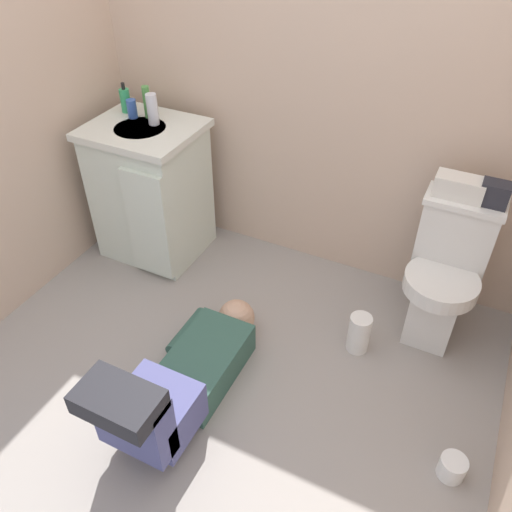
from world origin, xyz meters
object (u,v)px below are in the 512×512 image
object	(u,v)px
person_plumber	(181,379)
soap_dispenser	(125,100)
toilet	(444,274)
toilet_paper_roll	(452,467)
faucet	(156,108)
bottle_green	(147,102)
paper_towel_roll	(359,333)
vanity_cabinet	(151,190)
bottle_blue	(132,109)
tissue_box	(460,187)
toiletry_bag	(495,194)
bottle_clear	(152,109)

from	to	relation	value
person_plumber	soap_dispenser	world-z (taller)	soap_dispenser
toilet	toilet_paper_roll	bearing A→B (deg)	-72.73
faucet	toilet_paper_roll	world-z (taller)	faucet
bottle_green	toilet_paper_roll	world-z (taller)	bottle_green
toilet	paper_towel_roll	distance (m)	0.51
bottle_green	paper_towel_roll	bearing A→B (deg)	-14.74
paper_towel_roll	faucet	bearing A→B (deg)	163.82
faucet	bottle_green	size ratio (longest dim) A/B	0.57
vanity_cabinet	bottle_green	xyz separation A→B (m)	(-0.04, 0.12, 0.49)
person_plumber	bottle_green	size ratio (longest dim) A/B	6.06
faucet	toilet	bearing A→B (deg)	-2.84
bottle_blue	paper_towel_roll	distance (m)	1.72
vanity_cabinet	person_plumber	distance (m)	1.24
tissue_box	paper_towel_roll	distance (m)	0.84
toiletry_bag	bottle_green	distance (m)	1.83
vanity_cabinet	bottle_blue	bearing A→B (deg)	145.97
toilet	paper_towel_roll	world-z (taller)	toilet
bottle_green	paper_towel_roll	world-z (taller)	bottle_green
tissue_box	bottle_clear	world-z (taller)	bottle_clear
vanity_cabinet	faucet	distance (m)	0.47
bottle_blue	toilet_paper_roll	distance (m)	2.35
vanity_cabinet	tissue_box	world-z (taller)	tissue_box
toilet_paper_roll	faucet	bearing A→B (deg)	155.43
vanity_cabinet	toiletry_bag	size ratio (longest dim) A/B	6.61
bottle_green	toilet	bearing A→B (deg)	-1.82
vanity_cabinet	toilet_paper_roll	size ratio (longest dim) A/B	7.45
tissue_box	bottle_green	xyz separation A→B (m)	(-1.68, -0.04, 0.11)
toiletry_bag	bottle_blue	bearing A→B (deg)	-177.71
tissue_box	toilet_paper_roll	size ratio (longest dim) A/B	2.00
tissue_box	bottle_green	bearing A→B (deg)	-178.78
toiletry_bag	bottle_blue	distance (m)	1.91
faucet	person_plumber	xyz separation A→B (m)	(0.78, -1.08, -0.69)
person_plumber	toilet_paper_roll	bearing A→B (deg)	9.36
vanity_cabinet	toilet_paper_roll	distance (m)	2.11
faucet	toilet_paper_roll	distance (m)	2.29
tissue_box	vanity_cabinet	bearing A→B (deg)	-174.68
soap_dispenser	person_plumber	bearing A→B (deg)	-47.51
toilet_paper_roll	tissue_box	bearing A→B (deg)	108.25
toilet	person_plumber	bearing A→B (deg)	-132.49
bottle_clear	paper_towel_roll	distance (m)	1.60
bottle_green	toilet_paper_roll	distance (m)	2.32
soap_dispenser	paper_towel_roll	distance (m)	1.80
person_plumber	bottle_clear	bearing A→B (deg)	126.59
tissue_box	paper_towel_roll	bearing A→B (deg)	-121.88
person_plumber	bottle_green	bearing A→B (deg)	127.73
person_plumber	toilet_paper_roll	distance (m)	1.18
toilet	bottle_clear	world-z (taller)	bottle_clear
soap_dispenser	vanity_cabinet	bearing A→B (deg)	-33.10
toilet	faucet	size ratio (longest dim) A/B	7.50
bottle_clear	toilet_paper_roll	bearing A→B (deg)	-22.87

